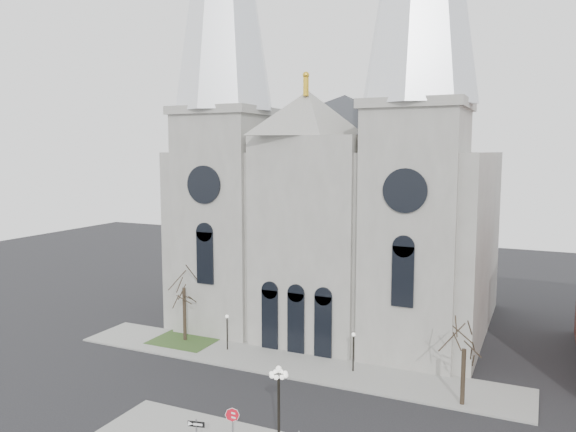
% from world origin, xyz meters
% --- Properties ---
extents(ground, '(160.00, 160.00, 0.00)m').
position_xyz_m(ground, '(0.00, 0.00, 0.00)').
color(ground, black).
rests_on(ground, ground).
extents(sidewalk_far, '(40.00, 6.00, 0.14)m').
position_xyz_m(sidewalk_far, '(0.00, 11.00, 0.07)').
color(sidewalk_far, gray).
rests_on(sidewalk_far, ground).
extents(grass_patch, '(6.00, 5.00, 0.18)m').
position_xyz_m(grass_patch, '(-11.00, 12.00, 0.09)').
color(grass_patch, '#334B20').
rests_on(grass_patch, ground).
extents(cathedral, '(33.00, 26.66, 54.00)m').
position_xyz_m(cathedral, '(0.00, 22.86, 18.48)').
color(cathedral, gray).
rests_on(cathedral, ground).
extents(tree_left, '(3.20, 3.20, 7.50)m').
position_xyz_m(tree_left, '(-11.00, 12.00, 5.58)').
color(tree_left, black).
rests_on(tree_left, ground).
extents(tree_right, '(3.20, 3.20, 6.00)m').
position_xyz_m(tree_right, '(15.00, 9.00, 4.47)').
color(tree_right, black).
rests_on(tree_right, ground).
extents(ped_lamp_left, '(0.32, 0.32, 3.26)m').
position_xyz_m(ped_lamp_left, '(-6.00, 11.50, 2.33)').
color(ped_lamp_left, black).
rests_on(ped_lamp_left, sidewalk_far).
extents(ped_lamp_right, '(0.32, 0.32, 3.26)m').
position_xyz_m(ped_lamp_right, '(6.00, 11.50, 2.33)').
color(ped_lamp_right, black).
rests_on(ped_lamp_right, sidewalk_far).
extents(stop_sign, '(0.91, 0.09, 2.51)m').
position_xyz_m(stop_sign, '(3.03, -2.95, 1.93)').
color(stop_sign, slate).
rests_on(stop_sign, sidewalk_near).
extents(globe_lamp, '(1.31, 1.31, 5.46)m').
position_xyz_m(globe_lamp, '(5.93, -2.48, 3.57)').
color(globe_lamp, black).
rests_on(globe_lamp, sidewalk_near).
extents(one_way_sign, '(1.03, 0.27, 2.40)m').
position_xyz_m(one_way_sign, '(1.75, -4.94, 1.74)').
color(one_way_sign, slate).
rests_on(one_way_sign, sidewalk_near).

